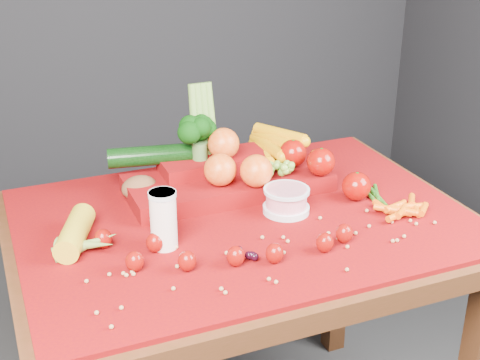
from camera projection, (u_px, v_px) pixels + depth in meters
name	position (u px, v px, depth m)	size (l,w,h in m)	color
table	(243.00, 255.00, 1.65)	(1.10, 0.80, 0.75)	#351F0C
red_cloth	(243.00, 219.00, 1.61)	(1.05, 0.75, 0.01)	#790904
milk_glass	(163.00, 218.00, 1.44)	(0.06, 0.06, 0.13)	white
yogurt_bowl	(286.00, 200.00, 1.61)	(0.11, 0.11, 0.06)	silver
strawberry_scatter	(214.00, 244.00, 1.43)	(0.54, 0.28, 0.05)	#8C0E00
dark_grape_cluster	(243.00, 256.00, 1.41)	(0.06, 0.05, 0.03)	black
soybean_scatter	(279.00, 254.00, 1.43)	(0.84, 0.24, 0.01)	#B47F4D
corn_ear	(82.00, 241.00, 1.45)	(0.23, 0.26, 0.06)	yellow
potato	(140.00, 188.00, 1.68)	(0.09, 0.07, 0.06)	brown
baby_carrot_pile	(397.00, 204.00, 1.63)	(0.17, 0.17, 0.03)	#E25708
green_bean_pile	(370.00, 193.00, 1.71)	(0.14, 0.12, 0.01)	#266015
produce_mound	(234.00, 167.00, 1.72)	(0.61, 0.36, 0.27)	#790904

